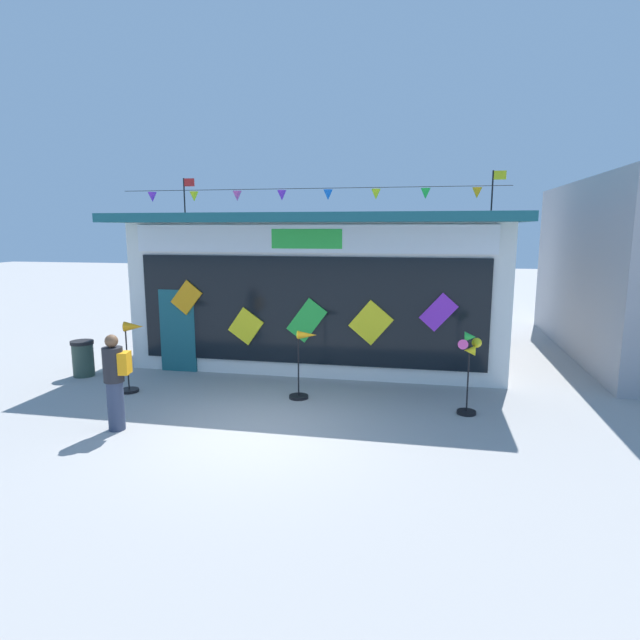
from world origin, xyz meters
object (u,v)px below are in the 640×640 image
wind_spinner_far_left (132,349)px  wind_spinner_center_left (469,360)px  kite_shop_building (329,285)px  trash_bin (83,358)px  wind_spinner_left (303,363)px  person_near_camera (115,380)px

wind_spinner_far_left → wind_spinner_center_left: bearing=-0.1°
kite_shop_building → wind_spinner_center_left: size_ratio=5.89×
wind_spinner_far_left → wind_spinner_center_left: size_ratio=0.97×
trash_bin → kite_shop_building: bearing=34.3°
wind_spinner_left → wind_spinner_center_left: 3.25m
wind_spinner_center_left → trash_bin: bearing=173.9°
kite_shop_building → wind_spinner_center_left: kite_shop_building is taller
wind_spinner_far_left → trash_bin: bearing=153.5°
wind_spinner_far_left → trash_bin: (-1.84, 0.92, -0.51)m
wind_spinner_far_left → trash_bin: wind_spinner_far_left is taller
wind_spinner_left → person_near_camera: 3.58m
person_near_camera → trash_bin: (-2.71, 2.90, -0.46)m
trash_bin → wind_spinner_left: bearing=-6.4°
person_near_camera → wind_spinner_far_left: bearing=-167.0°
wind_spinner_far_left → person_near_camera: 2.16m
wind_spinner_far_left → kite_shop_building: bearing=53.0°
wind_spinner_far_left → wind_spinner_left: size_ratio=1.08×
kite_shop_building → wind_spinner_center_left: 5.73m
kite_shop_building → trash_bin: bearing=-145.7°
wind_spinner_center_left → trash_bin: size_ratio=1.87×
wind_spinner_center_left → kite_shop_building: bearing=127.7°
kite_shop_building → wind_spinner_left: bearing=-86.7°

